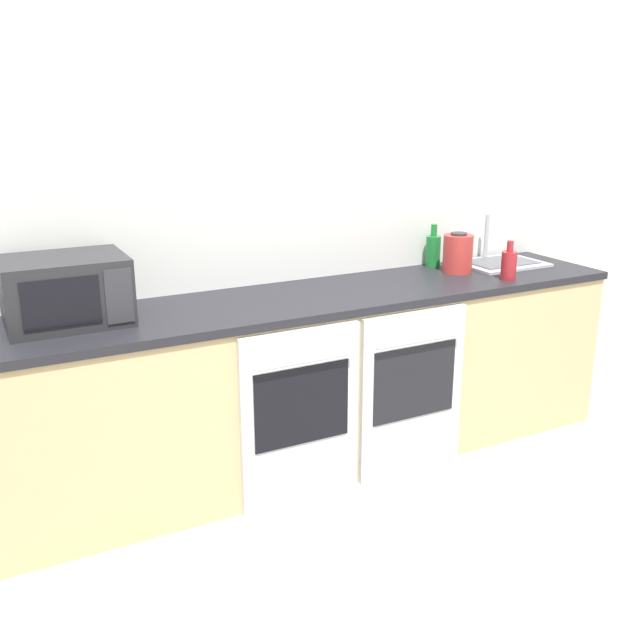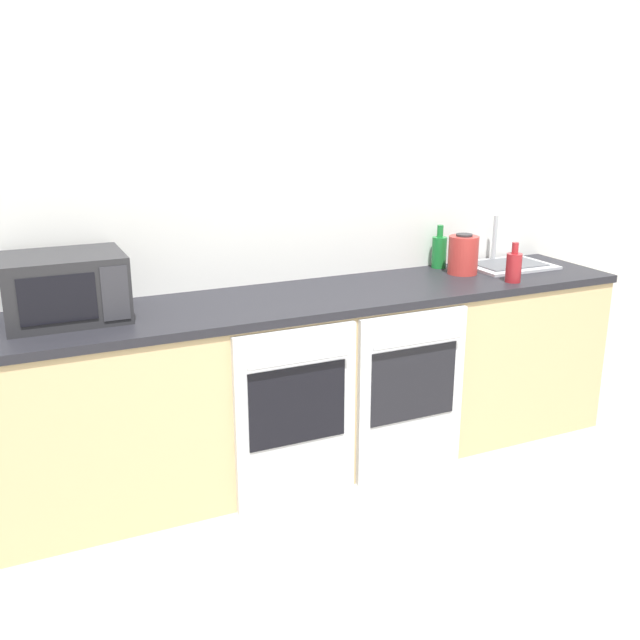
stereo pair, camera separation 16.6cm
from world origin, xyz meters
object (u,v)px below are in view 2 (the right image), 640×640
(oven_left, at_px, (297,416))
(bottle_red, at_px, (514,267))
(sink, at_px, (508,264))
(bottle_green, at_px, (439,251))
(kettle, at_px, (463,255))
(microwave, at_px, (65,287))
(oven_right, at_px, (412,394))

(oven_left, distance_m, bottle_red, 1.41)
(bottle_red, height_order, sink, sink)
(bottle_red, relative_size, bottle_green, 0.86)
(bottle_red, bearing_deg, kettle, 115.85)
(oven_left, xyz_separation_m, microwave, (-0.91, 0.39, 0.61))
(oven_left, bearing_deg, kettle, 18.74)
(microwave, distance_m, sink, 2.42)
(bottle_red, relative_size, sink, 0.44)
(microwave, bearing_deg, kettle, 0.03)
(microwave, distance_m, kettle, 2.07)
(bottle_green, bearing_deg, kettle, -78.99)
(oven_right, bearing_deg, bottle_red, 10.60)
(oven_right, height_order, kettle, kettle)
(kettle, bearing_deg, oven_left, -161.26)
(bottle_green, relative_size, kettle, 1.11)
(oven_left, distance_m, oven_right, 0.61)
(oven_right, distance_m, sink, 1.10)
(oven_left, distance_m, kettle, 1.36)
(microwave, bearing_deg, bottle_green, 5.08)
(bottle_green, bearing_deg, oven_right, -131.81)
(oven_right, relative_size, bottle_green, 3.49)
(microwave, relative_size, bottle_red, 2.40)
(bottle_green, height_order, kettle, bottle_green)
(oven_left, relative_size, kettle, 3.86)
(kettle, bearing_deg, sink, 5.94)
(kettle, xyz_separation_m, sink, (0.34, 0.04, -0.09))
(bottle_red, distance_m, sink, 0.38)
(kettle, relative_size, sink, 0.46)
(oven_left, relative_size, bottle_green, 3.49)
(oven_right, bearing_deg, microwave, 165.52)
(bottle_red, bearing_deg, bottle_green, 110.21)
(oven_right, height_order, microwave, microwave)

